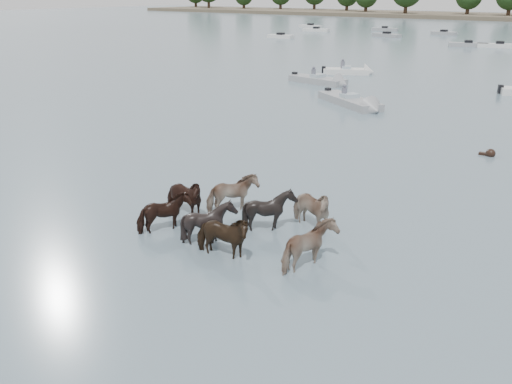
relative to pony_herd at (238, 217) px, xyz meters
The scene contains 7 objects.
ground 1.33m from the pony_herd, 129.05° to the right, with size 400.00×400.00×0.00m, color #4D636F.
shoreline 165.01m from the pony_herd, 115.39° to the left, with size 160.00×30.00×1.00m, color #4C4233.
pony_herd is the anchor object (origin of this frame).
swimming_pony 14.06m from the pony_herd, 73.46° to the left, with size 0.72×0.44×0.44m.
motorboat_a 29.07m from the pony_herd, 114.58° to the left, with size 5.68×2.37×1.92m.
motorboat_b 20.66m from the pony_herd, 106.80° to the left, with size 6.15×4.59×1.92m.
motorboat_f 35.27m from the pony_herd, 111.20° to the left, with size 4.75×3.56×1.92m.
Camera 1 is at (10.20, -10.82, 7.11)m, focal length 37.39 mm.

